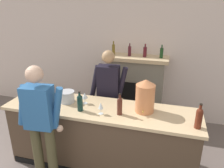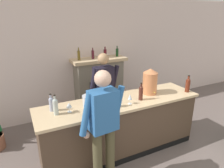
# 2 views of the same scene
# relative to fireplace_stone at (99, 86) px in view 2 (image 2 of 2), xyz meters

# --- Properties ---
(wall_back_panel) EXTENTS (12.00, 0.07, 2.75)m
(wall_back_panel) POSITION_rel_fireplace_stone_xyz_m (-0.02, 0.26, 0.66)
(wall_back_panel) COLOR silver
(wall_back_panel) RESTS_ON ground_plane
(bar_counter) EXTENTS (2.83, 0.74, 0.99)m
(bar_counter) POSITION_rel_fireplace_stone_xyz_m (-0.24, -1.56, -0.22)
(bar_counter) COLOR #4E3B2B
(bar_counter) RESTS_ON ground_plane
(fireplace_stone) EXTENTS (1.28, 0.52, 1.68)m
(fireplace_stone) POSITION_rel_fireplace_stone_xyz_m (0.00, 0.00, 0.00)
(fireplace_stone) COLOR gray
(fireplace_stone) RESTS_ON ground_plane
(person_customer) EXTENTS (0.66, 0.33, 1.74)m
(person_customer) POSITION_rel_fireplace_stone_xyz_m (-0.84, -2.16, 0.25)
(person_customer) COLOR #4A452C
(person_customer) RESTS_ON ground_plane
(person_bartender) EXTENTS (0.66, 0.32, 1.70)m
(person_bartender) POSITION_rel_fireplace_stone_xyz_m (-0.30, -0.96, 0.23)
(person_bartender) COLOR brown
(person_bartender) RESTS_ON ground_plane
(copper_dispenser) EXTENTS (0.27, 0.31, 0.47)m
(copper_dispenser) POSITION_rel_fireplace_stone_xyz_m (0.38, -1.49, 0.51)
(copper_dispenser) COLOR #CC7A4B
(copper_dispenser) RESTS_ON bar_counter
(ice_bucket_steel) EXTENTS (0.23, 0.23, 0.17)m
(ice_bucket_steel) POSITION_rel_fireplace_stone_xyz_m (-0.79, -1.51, 0.36)
(ice_bucket_steel) COLOR silver
(ice_bucket_steel) RESTS_ON bar_counter
(wine_bottle_burgundy_dark) EXTENTS (0.07, 0.07, 0.31)m
(wine_bottle_burgundy_dark) POSITION_rel_fireplace_stone_xyz_m (-1.32, -1.57, 0.41)
(wine_bottle_burgundy_dark) COLOR #B3BEB5
(wine_bottle_burgundy_dark) RESTS_ON bar_counter
(wine_bottle_riesling_slim) EXTENTS (0.08, 0.08, 0.32)m
(wine_bottle_riesling_slim) POSITION_rel_fireplace_stone_xyz_m (1.06, -1.75, 0.42)
(wine_bottle_riesling_slim) COLOR #5C2214
(wine_bottle_riesling_slim) RESTS_ON bar_counter
(wine_bottle_cabernet_heavy) EXTENTS (0.07, 0.07, 0.27)m
(wine_bottle_cabernet_heavy) POSITION_rel_fireplace_stone_xyz_m (-1.36, -1.43, 0.40)
(wine_bottle_cabernet_heavy) COLOR #A1A9C3
(wine_bottle_cabernet_heavy) RESTS_ON bar_counter
(wine_bottle_chardonnay_pale) EXTENTS (0.07, 0.07, 0.30)m
(wine_bottle_chardonnay_pale) POSITION_rel_fireplace_stone_xyz_m (0.07, -1.67, 0.41)
(wine_bottle_chardonnay_pale) COLOR #4B2119
(wine_bottle_chardonnay_pale) RESTS_ON bar_counter
(wine_bottle_rose_blush) EXTENTS (0.08, 0.08, 0.29)m
(wine_bottle_rose_blush) POSITION_rel_fireplace_stone_xyz_m (-0.49, -1.72, 0.41)
(wine_bottle_rose_blush) COLOR #102B27
(wine_bottle_rose_blush) RESTS_ON bar_counter
(wine_glass_front_right) EXTENTS (0.07, 0.07, 0.17)m
(wine_glass_front_right) POSITION_rel_fireplace_stone_xyz_m (-0.18, -1.73, 0.39)
(wine_glass_front_right) COLOR silver
(wine_glass_front_right) RESTS_ON bar_counter
(wine_glass_mid_counter) EXTENTS (0.09, 0.09, 0.17)m
(wine_glass_mid_counter) POSITION_rel_fireplace_stone_xyz_m (-0.51, -1.49, 0.40)
(wine_glass_mid_counter) COLOR silver
(wine_glass_mid_counter) RESTS_ON bar_counter
(wine_glass_by_dispenser) EXTENTS (0.08, 0.08, 0.15)m
(wine_glass_by_dispenser) POSITION_rel_fireplace_stone_xyz_m (-1.13, -1.58, 0.38)
(wine_glass_by_dispenser) COLOR silver
(wine_glass_by_dispenser) RESTS_ON bar_counter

